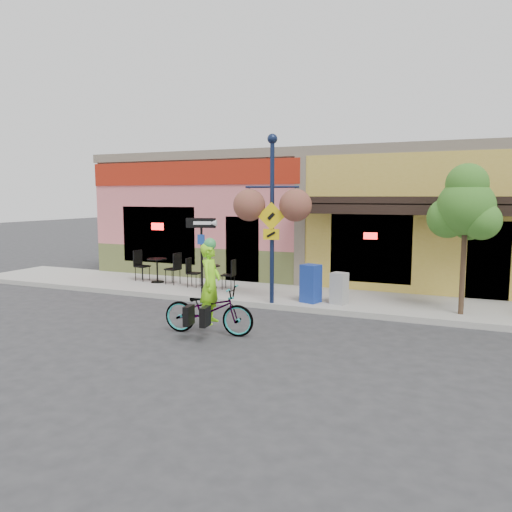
{
  "coord_description": "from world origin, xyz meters",
  "views": [
    {
      "loc": [
        3.92,
        -11.47,
        2.96
      ],
      "look_at": [
        -1.25,
        0.5,
        1.4
      ],
      "focal_mm": 35.0,
      "sensor_mm": 36.0,
      "label": 1
    }
  ],
  "objects_px": {
    "cyclist_rider": "(211,295)",
    "bicycle": "(209,310)",
    "one_way_sign": "(202,257)",
    "street_tree": "(464,239)",
    "newspaper_box_blue": "(311,283)",
    "building": "(359,215)",
    "newspaper_box_grey": "(339,288)",
    "lamp_post": "(272,220)"
  },
  "relations": [
    {
      "from": "one_way_sign",
      "to": "newspaper_box_grey",
      "type": "bearing_deg",
      "value": -8.69
    },
    {
      "from": "building",
      "to": "newspaper_box_grey",
      "type": "height_order",
      "value": "building"
    },
    {
      "from": "bicycle",
      "to": "lamp_post",
      "type": "height_order",
      "value": "lamp_post"
    },
    {
      "from": "newspaper_box_blue",
      "to": "newspaper_box_grey",
      "type": "height_order",
      "value": "newspaper_box_blue"
    },
    {
      "from": "bicycle",
      "to": "newspaper_box_blue",
      "type": "distance_m",
      "value": 3.57
    },
    {
      "from": "bicycle",
      "to": "street_tree",
      "type": "xyz_separation_m",
      "value": [
        4.98,
        3.48,
        1.43
      ]
    },
    {
      "from": "building",
      "to": "lamp_post",
      "type": "relative_size",
      "value": 4.12
    },
    {
      "from": "one_way_sign",
      "to": "street_tree",
      "type": "bearing_deg",
      "value": -11.71
    },
    {
      "from": "building",
      "to": "newspaper_box_blue",
      "type": "distance_m",
      "value": 6.58
    },
    {
      "from": "building",
      "to": "newspaper_box_blue",
      "type": "bearing_deg",
      "value": -89.34
    },
    {
      "from": "newspaper_box_grey",
      "to": "one_way_sign",
      "type": "bearing_deg",
      "value": -157.31
    },
    {
      "from": "cyclist_rider",
      "to": "bicycle",
      "type": "bearing_deg",
      "value": 82.7
    },
    {
      "from": "one_way_sign",
      "to": "street_tree",
      "type": "distance_m",
      "value": 6.86
    },
    {
      "from": "one_way_sign",
      "to": "newspaper_box_blue",
      "type": "bearing_deg",
      "value": -8.97
    },
    {
      "from": "bicycle",
      "to": "newspaper_box_grey",
      "type": "height_order",
      "value": "bicycle"
    },
    {
      "from": "bicycle",
      "to": "cyclist_rider",
      "type": "relative_size",
      "value": 1.17
    },
    {
      "from": "one_way_sign",
      "to": "newspaper_box_blue",
      "type": "relative_size",
      "value": 2.18
    },
    {
      "from": "street_tree",
      "to": "lamp_post",
      "type": "bearing_deg",
      "value": -172.44
    },
    {
      "from": "building",
      "to": "bicycle",
      "type": "distance_m",
      "value": 9.94
    },
    {
      "from": "building",
      "to": "street_tree",
      "type": "height_order",
      "value": "building"
    },
    {
      "from": "lamp_post",
      "to": "one_way_sign",
      "type": "xyz_separation_m",
      "value": [
        -2.16,
        0.07,
        -1.1
      ]
    },
    {
      "from": "lamp_post",
      "to": "street_tree",
      "type": "bearing_deg",
      "value": -3.59
    },
    {
      "from": "building",
      "to": "newspaper_box_blue",
      "type": "height_order",
      "value": "building"
    },
    {
      "from": "lamp_post",
      "to": "street_tree",
      "type": "distance_m",
      "value": 4.7
    },
    {
      "from": "building",
      "to": "cyclist_rider",
      "type": "relative_size",
      "value": 10.52
    },
    {
      "from": "lamp_post",
      "to": "street_tree",
      "type": "relative_size",
      "value": 1.22
    },
    {
      "from": "lamp_post",
      "to": "newspaper_box_blue",
      "type": "relative_size",
      "value": 4.35
    },
    {
      "from": "lamp_post",
      "to": "one_way_sign",
      "type": "distance_m",
      "value": 2.42
    },
    {
      "from": "street_tree",
      "to": "newspaper_box_grey",
      "type": "bearing_deg",
      "value": -179.35
    },
    {
      "from": "cyclist_rider",
      "to": "newspaper_box_blue",
      "type": "xyz_separation_m",
      "value": [
        1.21,
        3.34,
        -0.21
      ]
    },
    {
      "from": "cyclist_rider",
      "to": "lamp_post",
      "type": "height_order",
      "value": "lamp_post"
    },
    {
      "from": "cyclist_rider",
      "to": "street_tree",
      "type": "bearing_deg",
      "value": -62.02
    },
    {
      "from": "lamp_post",
      "to": "newspaper_box_grey",
      "type": "xyz_separation_m",
      "value": [
        1.67,
        0.58,
        -1.8
      ]
    },
    {
      "from": "newspaper_box_blue",
      "to": "street_tree",
      "type": "distance_m",
      "value": 3.94
    },
    {
      "from": "newspaper_box_grey",
      "to": "newspaper_box_blue",
      "type": "bearing_deg",
      "value": -156.12
    },
    {
      "from": "lamp_post",
      "to": "newspaper_box_grey",
      "type": "relative_size",
      "value": 5.34
    },
    {
      "from": "lamp_post",
      "to": "one_way_sign",
      "type": "bearing_deg",
      "value": 166.93
    },
    {
      "from": "bicycle",
      "to": "one_way_sign",
      "type": "relative_size",
      "value": 0.91
    },
    {
      "from": "one_way_sign",
      "to": "bicycle",
      "type": "bearing_deg",
      "value": -74.42
    },
    {
      "from": "cyclist_rider",
      "to": "street_tree",
      "type": "distance_m",
      "value": 6.13
    },
    {
      "from": "newspaper_box_blue",
      "to": "newspaper_box_grey",
      "type": "distance_m",
      "value": 0.76
    },
    {
      "from": "building",
      "to": "bicycle",
      "type": "relative_size",
      "value": 9.01
    }
  ]
}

